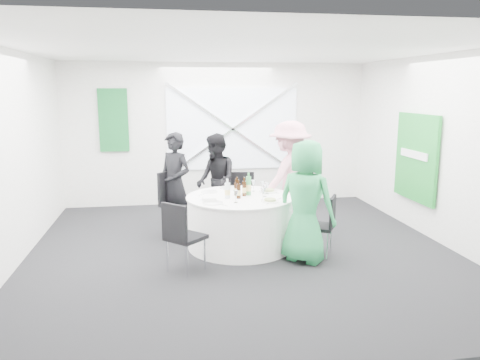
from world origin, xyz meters
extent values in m
plane|color=black|center=(0.00, 0.00, 0.00)|extent=(6.00, 6.00, 0.00)
plane|color=white|center=(0.00, 0.00, 2.80)|extent=(6.00, 6.00, 0.00)
plane|color=silver|center=(0.00, 3.00, 1.40)|extent=(6.00, 0.00, 6.00)
plane|color=silver|center=(0.00, -3.00, 1.40)|extent=(6.00, 0.00, 6.00)
plane|color=silver|center=(-3.00, 0.00, 1.40)|extent=(0.00, 6.00, 6.00)
plane|color=silver|center=(3.00, 0.00, 1.40)|extent=(0.00, 6.00, 6.00)
cube|color=white|center=(0.30, 2.96, 1.50)|extent=(2.60, 0.03, 1.60)
cube|color=silver|center=(0.30, 2.92, 1.50)|extent=(2.63, 0.05, 1.84)
cube|color=silver|center=(0.30, 2.92, 1.50)|extent=(2.63, 0.05, 1.84)
cube|color=#146625|center=(-2.00, 2.95, 1.70)|extent=(0.55, 0.04, 1.20)
cube|color=#19892B|center=(2.94, 0.60, 1.20)|extent=(0.05, 1.20, 1.40)
cylinder|color=white|center=(0.00, 0.20, 0.37)|extent=(1.52, 1.52, 0.74)
cylinder|color=white|center=(0.00, 0.20, 0.75)|extent=(1.56, 1.56, 0.02)
cube|color=black|center=(0.18, 1.13, 0.45)|extent=(0.49, 0.49, 0.05)
cube|color=black|center=(0.22, 1.32, 0.69)|extent=(0.40, 0.12, 0.45)
cylinder|color=silver|center=(0.38, 1.26, 0.21)|extent=(0.02, 0.02, 0.43)
cylinder|color=silver|center=(0.05, 1.32, 0.21)|extent=(0.02, 0.02, 0.43)
cylinder|color=silver|center=(0.32, 0.93, 0.21)|extent=(0.02, 0.02, 0.43)
cylinder|color=silver|center=(-0.01, 0.99, 0.21)|extent=(0.02, 0.02, 0.43)
cube|color=black|center=(-0.87, 0.97, 0.49)|extent=(0.64, 0.64, 0.05)
cube|color=black|center=(-1.03, 1.11, 0.76)|extent=(0.32, 0.35, 0.49)
cylinder|color=silver|center=(-0.88, 1.23, 0.23)|extent=(0.02, 0.02, 0.46)
cylinder|color=silver|center=(-1.12, 0.95, 0.23)|extent=(0.02, 0.02, 0.46)
cylinder|color=silver|center=(-0.61, 0.98, 0.23)|extent=(0.02, 0.02, 0.46)
cylinder|color=silver|center=(-0.85, 0.71, 0.23)|extent=(0.02, 0.02, 0.46)
cube|color=black|center=(0.90, 0.67, 0.50)|extent=(0.62, 0.62, 0.06)
cube|color=black|center=(1.10, 0.77, 0.77)|extent=(0.24, 0.41, 0.50)
cylinder|color=silver|center=(1.16, 0.59, 0.24)|extent=(0.02, 0.02, 0.47)
cylinder|color=silver|center=(0.98, 0.92, 0.24)|extent=(0.02, 0.02, 0.47)
cylinder|color=silver|center=(0.82, 0.41, 0.24)|extent=(0.02, 0.02, 0.47)
cylinder|color=silver|center=(0.65, 0.75, 0.24)|extent=(0.02, 0.02, 0.47)
cube|color=black|center=(1.01, -0.34, 0.42)|extent=(0.53, 0.53, 0.05)
cube|color=black|center=(1.17, -0.43, 0.65)|extent=(0.21, 0.34, 0.42)
cylinder|color=silver|center=(1.08, -0.56, 0.20)|extent=(0.02, 0.02, 0.40)
cylinder|color=silver|center=(1.22, -0.28, 0.20)|extent=(0.02, 0.02, 0.40)
cylinder|color=silver|center=(0.80, -0.41, 0.20)|extent=(0.02, 0.02, 0.40)
cylinder|color=silver|center=(0.95, -0.13, 0.20)|extent=(0.02, 0.02, 0.40)
cube|color=black|center=(-0.83, -0.62, 0.45)|extent=(0.59, 0.59, 0.05)
cube|color=black|center=(-0.97, -0.76, 0.69)|extent=(0.31, 0.31, 0.45)
cylinder|color=silver|center=(-1.07, -0.62, 0.21)|extent=(0.02, 0.02, 0.43)
cylinder|color=silver|center=(-0.83, -0.86, 0.21)|extent=(0.02, 0.02, 0.43)
cylinder|color=silver|center=(-0.83, -0.38, 0.21)|extent=(0.02, 0.02, 0.43)
cylinder|color=silver|center=(-0.59, -0.62, 0.21)|extent=(0.02, 0.02, 0.43)
imported|color=black|center=(-0.91, 1.02, 0.81)|extent=(0.70, 0.69, 1.63)
imported|color=black|center=(-0.23, 1.28, 0.79)|extent=(0.57, 0.83, 1.57)
imported|color=pink|center=(0.91, 0.84, 0.90)|extent=(1.26, 1.11, 1.80)
imported|color=#2A9D56|center=(0.76, -0.51, 0.82)|extent=(0.94, 0.93, 1.64)
cylinder|color=white|center=(-0.07, 0.74, 0.77)|extent=(0.26, 0.26, 0.01)
cylinder|color=white|center=(-0.41, 0.54, 0.77)|extent=(0.25, 0.25, 0.01)
cylinder|color=white|center=(0.47, 0.43, 0.77)|extent=(0.28, 0.28, 0.01)
cylinder|color=#96A75A|center=(0.47, 0.43, 0.79)|extent=(0.18, 0.18, 0.02)
cylinder|color=white|center=(0.36, -0.19, 0.77)|extent=(0.25, 0.25, 0.01)
cylinder|color=#96A75A|center=(0.36, -0.19, 0.79)|extent=(0.16, 0.16, 0.02)
cylinder|color=white|center=(-0.43, -0.16, 0.77)|extent=(0.28, 0.28, 0.01)
cube|color=white|center=(-0.47, -0.08, 0.80)|extent=(0.19, 0.13, 0.05)
cylinder|color=#391C0A|center=(-0.05, 0.28, 0.85)|extent=(0.06, 0.06, 0.18)
cylinder|color=#391C0A|center=(-0.05, 0.28, 0.97)|extent=(0.02, 0.02, 0.06)
cylinder|color=#DDC475|center=(-0.05, 0.28, 0.83)|extent=(0.06, 0.06, 0.06)
cylinder|color=#391C0A|center=(-0.02, 0.34, 0.86)|extent=(0.06, 0.06, 0.20)
cylinder|color=#391C0A|center=(-0.02, 0.34, 0.99)|extent=(0.02, 0.02, 0.06)
cylinder|color=#DDC475|center=(-0.02, 0.34, 0.84)|extent=(0.06, 0.06, 0.07)
cylinder|color=#391C0A|center=(0.06, 0.21, 0.87)|extent=(0.06, 0.06, 0.22)
cylinder|color=#391C0A|center=(0.06, 0.21, 1.01)|extent=(0.02, 0.02, 0.06)
cylinder|color=#DDC475|center=(0.06, 0.21, 0.85)|extent=(0.06, 0.06, 0.08)
cylinder|color=#391C0A|center=(-0.04, 0.07, 0.87)|extent=(0.06, 0.06, 0.21)
cylinder|color=#391C0A|center=(-0.04, 0.07, 1.00)|extent=(0.02, 0.02, 0.06)
cylinder|color=#DDC475|center=(-0.04, 0.07, 0.84)|extent=(0.06, 0.06, 0.07)
cylinder|color=green|center=(0.14, 0.27, 0.90)|extent=(0.08, 0.08, 0.27)
cylinder|color=green|center=(0.14, 0.27, 1.06)|extent=(0.03, 0.03, 0.06)
cylinder|color=#DDC475|center=(0.14, 0.27, 0.87)|extent=(0.08, 0.08, 0.09)
cylinder|color=silver|center=(-0.20, 0.11, 0.87)|extent=(0.08, 0.08, 0.22)
cylinder|color=silver|center=(-0.20, 0.11, 1.01)|extent=(0.03, 0.03, 0.06)
cylinder|color=#DDC475|center=(-0.20, 0.11, 0.85)|extent=(0.08, 0.08, 0.08)
cylinder|color=white|center=(0.37, 0.39, 0.76)|extent=(0.06, 0.06, 0.00)
cylinder|color=white|center=(0.37, 0.39, 0.81)|extent=(0.01, 0.01, 0.10)
cone|color=white|center=(0.37, 0.39, 0.89)|extent=(0.07, 0.07, 0.08)
cylinder|color=white|center=(0.35, 0.13, 0.76)|extent=(0.06, 0.06, 0.00)
cylinder|color=white|center=(0.35, 0.13, 0.81)|extent=(0.01, 0.01, 0.10)
cone|color=white|center=(0.35, 0.13, 0.89)|extent=(0.07, 0.07, 0.08)
cylinder|color=white|center=(0.28, -0.08, 0.76)|extent=(0.06, 0.06, 0.00)
cylinder|color=white|center=(0.28, -0.08, 0.81)|extent=(0.01, 0.01, 0.10)
cone|color=white|center=(0.28, -0.08, 0.89)|extent=(0.07, 0.07, 0.08)
cylinder|color=white|center=(0.42, 0.29, 0.76)|extent=(0.06, 0.06, 0.00)
cylinder|color=white|center=(0.42, 0.29, 0.81)|extent=(0.01, 0.01, 0.10)
cone|color=white|center=(0.42, 0.29, 0.89)|extent=(0.07, 0.07, 0.08)
cylinder|color=white|center=(0.26, 0.51, 0.76)|extent=(0.06, 0.06, 0.00)
cylinder|color=white|center=(0.26, 0.51, 0.81)|extent=(0.01, 0.01, 0.10)
cone|color=white|center=(0.26, 0.51, 0.89)|extent=(0.07, 0.07, 0.08)
cylinder|color=white|center=(-0.12, -0.16, 0.76)|extent=(0.06, 0.06, 0.00)
cylinder|color=white|center=(-0.12, -0.16, 0.81)|extent=(0.01, 0.01, 0.10)
cone|color=white|center=(-0.12, -0.16, 0.89)|extent=(0.07, 0.07, 0.08)
cube|color=silver|center=(0.32, -0.28, 0.76)|extent=(0.11, 0.13, 0.01)
cube|color=silver|center=(0.51, -0.06, 0.76)|extent=(0.11, 0.12, 0.01)
cube|color=silver|center=(-0.39, 0.62, 0.76)|extent=(0.09, 0.14, 0.01)
cube|color=silver|center=(-0.55, 0.36, 0.76)|extent=(0.10, 0.13, 0.01)
cube|color=silver|center=(-0.55, 0.02, 0.76)|extent=(0.10, 0.13, 0.01)
cube|color=silver|center=(-0.31, -0.29, 0.76)|extent=(0.11, 0.12, 0.01)
cube|color=silver|center=(0.21, 0.74, 0.76)|extent=(0.15, 0.03, 0.01)
cube|color=silver|center=(-0.15, 0.76, 0.76)|extent=(0.15, 0.02, 0.01)
cube|color=silver|center=(0.56, 0.33, 0.76)|extent=(0.09, 0.14, 0.01)
cube|color=silver|center=(0.43, 0.58, 0.76)|extent=(0.08, 0.14, 0.01)
camera|label=1|loc=(-1.07, -6.30, 2.28)|focal=35.00mm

